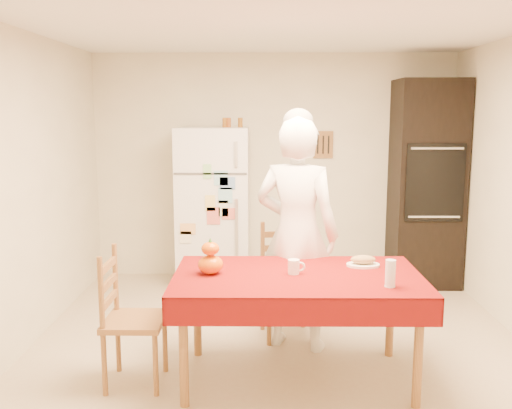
{
  "coord_description": "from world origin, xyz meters",
  "views": [
    {
      "loc": [
        -0.14,
        -4.15,
        1.87
      ],
      "look_at": [
        -0.18,
        0.2,
        1.16
      ],
      "focal_mm": 40.0,
      "sensor_mm": 36.0,
      "label": 1
    }
  ],
  "objects_px": {
    "chair_left": "(125,313)",
    "coffee_mug": "(294,267)",
    "bread_plate": "(363,265)",
    "refrigerator": "(214,207)",
    "oven_cabinet": "(426,184)",
    "chair_far": "(286,275)",
    "seated_woman": "(297,234)",
    "dining_table": "(297,284)",
    "wine_glass": "(390,273)",
    "pumpkin_lower": "(211,264)"
  },
  "relations": [
    {
      "from": "chair_left",
      "to": "coffee_mug",
      "type": "height_order",
      "value": "chair_left"
    },
    {
      "from": "bread_plate",
      "to": "chair_left",
      "type": "bearing_deg",
      "value": -170.18
    },
    {
      "from": "refrigerator",
      "to": "oven_cabinet",
      "type": "height_order",
      "value": "oven_cabinet"
    },
    {
      "from": "refrigerator",
      "to": "chair_far",
      "type": "relative_size",
      "value": 1.79
    },
    {
      "from": "oven_cabinet",
      "to": "seated_woman",
      "type": "height_order",
      "value": "oven_cabinet"
    },
    {
      "from": "oven_cabinet",
      "to": "dining_table",
      "type": "height_order",
      "value": "oven_cabinet"
    },
    {
      "from": "wine_glass",
      "to": "coffee_mug",
      "type": "bearing_deg",
      "value": 154.29
    },
    {
      "from": "wine_glass",
      "to": "seated_woman",
      "type": "bearing_deg",
      "value": 122.53
    },
    {
      "from": "dining_table",
      "to": "bread_plate",
      "type": "distance_m",
      "value": 0.54
    },
    {
      "from": "coffee_mug",
      "to": "pumpkin_lower",
      "type": "xyz_separation_m",
      "value": [
        -0.57,
        -0.0,
        0.02
      ]
    },
    {
      "from": "seated_woman",
      "to": "bread_plate",
      "type": "height_order",
      "value": "seated_woman"
    },
    {
      "from": "chair_far",
      "to": "seated_woman",
      "type": "bearing_deg",
      "value": -83.1
    },
    {
      "from": "chair_far",
      "to": "chair_left",
      "type": "relative_size",
      "value": 1.0
    },
    {
      "from": "oven_cabinet",
      "to": "chair_left",
      "type": "height_order",
      "value": "oven_cabinet"
    },
    {
      "from": "pumpkin_lower",
      "to": "bread_plate",
      "type": "height_order",
      "value": "pumpkin_lower"
    },
    {
      "from": "refrigerator",
      "to": "oven_cabinet",
      "type": "xyz_separation_m",
      "value": [
        2.28,
        0.05,
        0.25
      ]
    },
    {
      "from": "refrigerator",
      "to": "chair_left",
      "type": "distance_m",
      "value": 2.38
    },
    {
      "from": "chair_far",
      "to": "bread_plate",
      "type": "height_order",
      "value": "chair_far"
    },
    {
      "from": "oven_cabinet",
      "to": "refrigerator",
      "type": "bearing_deg",
      "value": -178.82
    },
    {
      "from": "chair_left",
      "to": "coffee_mug",
      "type": "xyz_separation_m",
      "value": [
        1.15,
        0.09,
        0.3
      ]
    },
    {
      "from": "oven_cabinet",
      "to": "bread_plate",
      "type": "bearing_deg",
      "value": -116.47
    },
    {
      "from": "dining_table",
      "to": "wine_glass",
      "type": "distance_m",
      "value": 0.65
    },
    {
      "from": "chair_left",
      "to": "bread_plate",
      "type": "distance_m",
      "value": 1.71
    },
    {
      "from": "coffee_mug",
      "to": "refrigerator",
      "type": "bearing_deg",
      "value": 108.26
    },
    {
      "from": "dining_table",
      "to": "chair_left",
      "type": "height_order",
      "value": "chair_left"
    },
    {
      "from": "coffee_mug",
      "to": "wine_glass",
      "type": "xyz_separation_m",
      "value": [
        0.6,
        -0.29,
        0.04
      ]
    },
    {
      "from": "chair_left",
      "to": "refrigerator",
      "type": "bearing_deg",
      "value": -9.91
    },
    {
      "from": "chair_left",
      "to": "pumpkin_lower",
      "type": "relative_size",
      "value": 5.43
    },
    {
      "from": "chair_far",
      "to": "coffee_mug",
      "type": "distance_m",
      "value": 0.88
    },
    {
      "from": "dining_table",
      "to": "chair_left",
      "type": "relative_size",
      "value": 1.79
    },
    {
      "from": "seated_woman",
      "to": "coffee_mug",
      "type": "distance_m",
      "value": 0.58
    },
    {
      "from": "refrigerator",
      "to": "bread_plate",
      "type": "height_order",
      "value": "refrigerator"
    },
    {
      "from": "oven_cabinet",
      "to": "bread_plate",
      "type": "height_order",
      "value": "oven_cabinet"
    },
    {
      "from": "oven_cabinet",
      "to": "chair_left",
      "type": "distance_m",
      "value": 3.64
    },
    {
      "from": "seated_woman",
      "to": "coffee_mug",
      "type": "height_order",
      "value": "seated_woman"
    },
    {
      "from": "pumpkin_lower",
      "to": "dining_table",
      "type": "bearing_deg",
      "value": -1.19
    },
    {
      "from": "oven_cabinet",
      "to": "pumpkin_lower",
      "type": "height_order",
      "value": "oven_cabinet"
    },
    {
      "from": "dining_table",
      "to": "chair_far",
      "type": "height_order",
      "value": "chair_far"
    },
    {
      "from": "chair_far",
      "to": "coffee_mug",
      "type": "height_order",
      "value": "chair_far"
    },
    {
      "from": "oven_cabinet",
      "to": "seated_woman",
      "type": "relative_size",
      "value": 1.2
    },
    {
      "from": "refrigerator",
      "to": "bread_plate",
      "type": "xyz_separation_m",
      "value": [
        1.25,
        -2.03,
        -0.08
      ]
    },
    {
      "from": "chair_far",
      "to": "pumpkin_lower",
      "type": "bearing_deg",
      "value": -132.88
    },
    {
      "from": "dining_table",
      "to": "chair_far",
      "type": "xyz_separation_m",
      "value": [
        -0.04,
        0.84,
        -0.18
      ]
    },
    {
      "from": "chair_left",
      "to": "pumpkin_lower",
      "type": "distance_m",
      "value": 0.67
    },
    {
      "from": "chair_left",
      "to": "seated_woman",
      "type": "bearing_deg",
      "value": -61.18
    },
    {
      "from": "dining_table",
      "to": "chair_far",
      "type": "bearing_deg",
      "value": 93.02
    },
    {
      "from": "refrigerator",
      "to": "pumpkin_lower",
      "type": "distance_m",
      "value": 2.23
    },
    {
      "from": "refrigerator",
      "to": "oven_cabinet",
      "type": "distance_m",
      "value": 2.29
    },
    {
      "from": "oven_cabinet",
      "to": "dining_table",
      "type": "distance_m",
      "value": 2.78
    },
    {
      "from": "chair_far",
      "to": "coffee_mug",
      "type": "bearing_deg",
      "value": -97.67
    }
  ]
}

